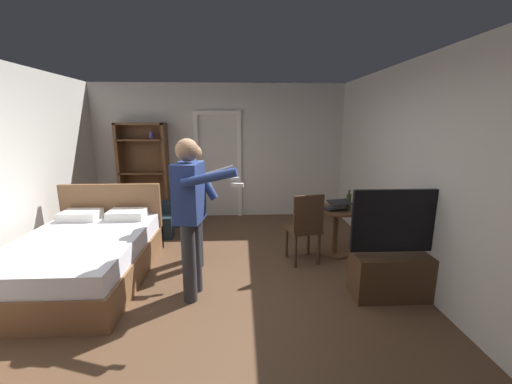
% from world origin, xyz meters
% --- Properties ---
extents(ground_plane, '(6.71, 6.71, 0.00)m').
position_xyz_m(ground_plane, '(0.00, 0.00, 0.00)').
color(ground_plane, brown).
extents(wall_back, '(5.18, 0.12, 2.65)m').
position_xyz_m(wall_back, '(0.00, 3.11, 1.33)').
color(wall_back, beige).
rests_on(wall_back, ground_plane).
extents(wall_right, '(0.12, 6.34, 2.65)m').
position_xyz_m(wall_right, '(2.53, 0.00, 1.33)').
color(wall_right, beige).
rests_on(wall_right, ground_plane).
extents(doorway_frame, '(0.93, 0.08, 2.13)m').
position_xyz_m(doorway_frame, '(-0.04, 3.03, 1.22)').
color(doorway_frame, white).
rests_on(doorway_frame, ground_plane).
extents(bed, '(1.46, 2.09, 1.02)m').
position_xyz_m(bed, '(-1.53, 0.42, 0.30)').
color(bed, brown).
rests_on(bed, ground_plane).
extents(bookshelf, '(0.93, 0.32, 1.90)m').
position_xyz_m(bookshelf, '(-1.47, 2.88, 1.03)').
color(bookshelf, brown).
rests_on(bookshelf, ground_plane).
extents(tv_flatscreen, '(1.18, 0.40, 1.23)m').
position_xyz_m(tv_flatscreen, '(2.17, -0.17, 0.36)').
color(tv_flatscreen, '#4C331E').
rests_on(tv_flatscreen, ground_plane).
extents(side_table, '(0.64, 0.64, 0.70)m').
position_xyz_m(side_table, '(1.78, 0.97, 0.47)').
color(side_table, brown).
rests_on(side_table, ground_plane).
extents(laptop, '(0.40, 0.40, 0.15)m').
position_xyz_m(laptop, '(1.76, 0.93, 0.75)').
color(laptop, black).
rests_on(laptop, side_table).
extents(bottle_on_table, '(0.06, 0.06, 0.29)m').
position_xyz_m(bottle_on_table, '(1.92, 0.89, 0.82)').
color(bottle_on_table, '#2A3317').
rests_on(bottle_on_table, side_table).
extents(wooden_chair, '(0.50, 0.50, 0.99)m').
position_xyz_m(wooden_chair, '(1.28, 0.71, 0.54)').
color(wooden_chair, '#4C331E').
rests_on(wooden_chair, ground_plane).
extents(person_blue_shirt, '(0.73, 0.62, 1.76)m').
position_xyz_m(person_blue_shirt, '(-0.12, -0.05, 1.01)').
color(person_blue_shirt, '#333338').
rests_on(person_blue_shirt, ground_plane).
extents(person_striped_shirt, '(0.76, 0.64, 1.63)m').
position_xyz_m(person_striped_shirt, '(-0.19, 0.83, 0.95)').
color(person_striped_shirt, '#333338').
rests_on(person_striped_shirt, ground_plane).
extents(suitcase_dark, '(0.61, 0.32, 0.37)m').
position_xyz_m(suitcase_dark, '(-1.04, 1.80, 0.18)').
color(suitcase_dark, '#1E2D38').
rests_on(suitcase_dark, ground_plane).
extents(suitcase_small, '(0.51, 0.42, 0.46)m').
position_xyz_m(suitcase_small, '(-0.93, 2.42, 0.23)').
color(suitcase_small, '#1E2D38').
rests_on(suitcase_small, ground_plane).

